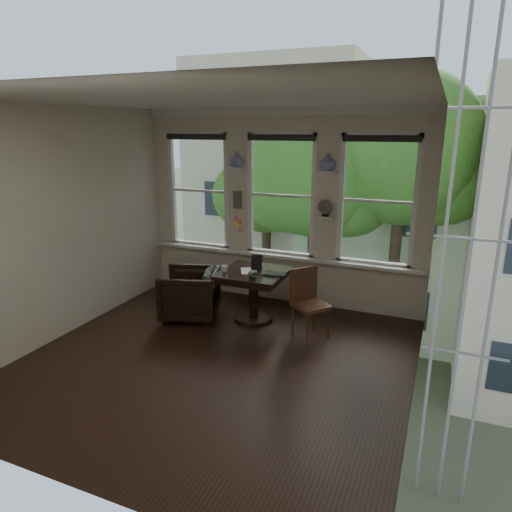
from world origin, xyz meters
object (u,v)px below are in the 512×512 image
at_px(table, 254,296).
at_px(laptop, 273,275).
at_px(side_chair_right, 311,305).
at_px(mug, 225,268).
at_px(armchair_left, 190,294).

xyz_separation_m(table, laptop, (0.33, -0.11, 0.39)).
height_order(side_chair_right, laptop, side_chair_right).
relative_size(table, mug, 9.63).
bearing_deg(table, mug, -156.21).
distance_m(laptop, mug, 0.70).
bearing_deg(laptop, side_chair_right, -14.71).
xyz_separation_m(table, armchair_left, (-0.90, -0.27, -0.01)).
distance_m(side_chair_right, mug, 1.33).
distance_m(table, laptop, 0.52).
bearing_deg(armchair_left, table, 87.97).
xyz_separation_m(armchair_left, side_chair_right, (1.82, 0.05, 0.09)).
bearing_deg(armchair_left, laptop, 78.81).
relative_size(table, armchair_left, 1.11).
bearing_deg(armchair_left, mug, 82.69).
height_order(table, laptop, laptop).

